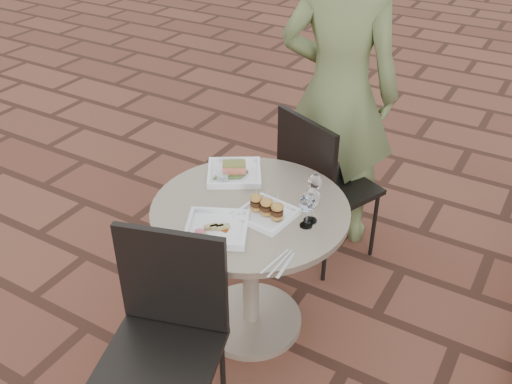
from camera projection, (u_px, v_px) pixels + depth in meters
The scene contains 13 objects.
ground at pixel (201, 306), 3.06m from camera, with size 60.00×60.00×0.00m, color brown.
cafe_table at pixel (251, 250), 2.70m from camera, with size 0.90×0.90×0.73m.
chair_far at pixel (319, 178), 3.11m from camera, with size 0.58×0.58×0.93m.
chair_near at pixel (166, 326), 2.20m from camera, with size 0.55×0.55×0.93m.
diner at pixel (338, 93), 3.15m from camera, with size 0.67×0.44×1.85m, color #556135.
plate_salmon at pixel (234, 172), 2.78m from camera, with size 0.35×0.35×0.07m.
plate_sliders at pixel (267, 211), 2.48m from camera, with size 0.24×0.24×0.14m.
plate_tuna at pixel (217, 228), 2.40m from camera, with size 0.35×0.35×0.03m.
wine_glass_right at pixel (307, 204), 2.38m from camera, with size 0.07×0.07×0.16m.
wine_glass_mid at pixel (315, 183), 2.54m from camera, with size 0.06×0.06×0.15m.
wine_glass_far at pixel (312, 198), 2.41m from camera, with size 0.07×0.07×0.17m.
steel_ramekin at pixel (223, 178), 2.72m from camera, with size 0.06×0.06×0.05m, color silver.
cutlery_set at pixel (280, 264), 2.23m from camera, with size 0.09×0.20×0.00m, color silver, non-canonical shape.
Camera 1 is at (1.38, -1.77, 2.19)m, focal length 40.00 mm.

